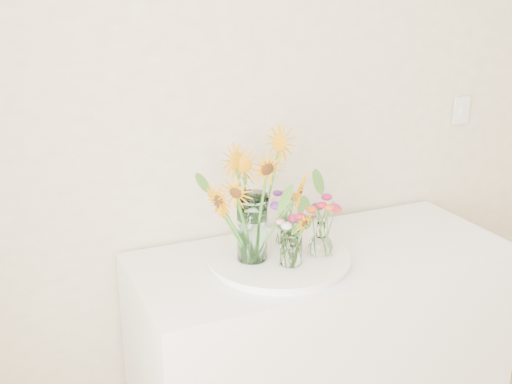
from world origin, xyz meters
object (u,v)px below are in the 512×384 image
(tray, at_px, (279,260))
(small_vase_a, at_px, (291,248))
(small_vase_c, at_px, (286,231))
(mason_jar, at_px, (252,228))
(counter, at_px, (320,358))
(small_vase_b, at_px, (321,239))

(tray, xyz_separation_m, small_vase_a, (0.01, -0.08, 0.08))
(small_vase_c, bearing_deg, small_vase_a, -111.35)
(mason_jar, bearing_deg, small_vase_a, -41.70)
(counter, distance_m, small_vase_b, 0.54)
(counter, xyz_separation_m, mason_jar, (-0.29, -0.00, 0.60))
(mason_jar, relative_size, small_vase_b, 1.96)
(mason_jar, height_order, small_vase_a, mason_jar)
(small_vase_c, bearing_deg, mason_jar, -155.11)
(counter, height_order, small_vase_b, small_vase_b)
(tray, height_order, small_vase_b, small_vase_b)
(small_vase_a, relative_size, small_vase_b, 1.03)
(small_vase_a, distance_m, small_vase_c, 0.18)
(counter, xyz_separation_m, small_vase_c, (-0.12, 0.08, 0.53))
(tray, distance_m, mason_jar, 0.17)
(counter, distance_m, mason_jar, 0.66)
(counter, bearing_deg, small_vase_c, 146.70)
(small_vase_a, height_order, small_vase_b, small_vase_a)
(counter, height_order, small_vase_a, small_vase_a)
(tray, relative_size, mason_jar, 1.97)
(counter, distance_m, small_vase_c, 0.55)
(small_vase_b, bearing_deg, mason_jar, 165.48)
(counter, relative_size, small_vase_c, 13.34)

